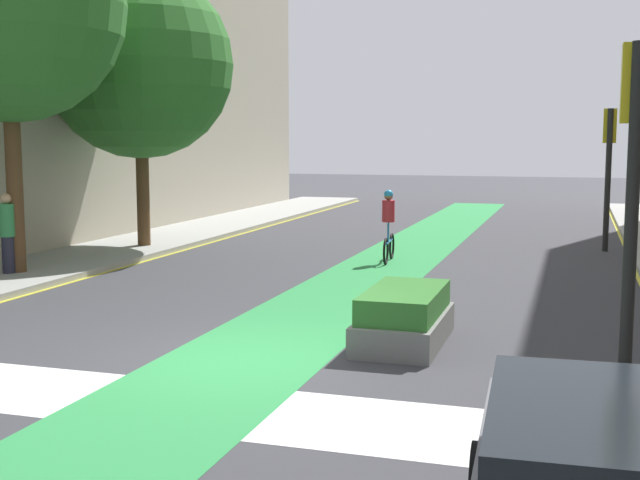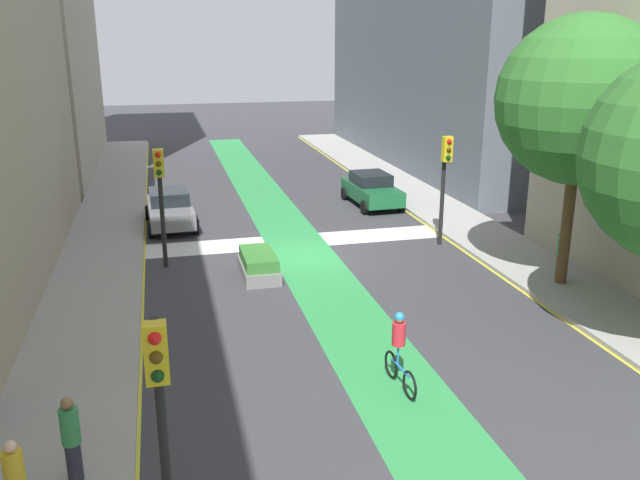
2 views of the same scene
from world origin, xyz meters
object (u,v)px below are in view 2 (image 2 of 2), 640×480
cyclist_in_lane (399,349)px  street_tree_near (581,101)px  car_grey_right_near (170,208)px  traffic_signal_near_right (160,186)px  traffic_signal_near_left (445,170)px  pedestrian_sidewalk_right_b (71,439)px  median_planter (259,265)px  pedestrian_sidewalk_left_a (562,253)px  car_green_left_near (372,189)px  traffic_signal_far_right (159,393)px

cyclist_in_lane → street_tree_near: bearing=-146.8°
car_grey_right_near → street_tree_near: street_tree_near is taller
traffic_signal_near_right → cyclist_in_lane: size_ratio=2.30×
traffic_signal_near_left → car_grey_right_near: traffic_signal_near_left is taller
cyclist_in_lane → traffic_signal_near_right: bearing=-62.3°
traffic_signal_near_right → pedestrian_sidewalk_right_b: traffic_signal_near_right is taller
median_planter → pedestrian_sidewalk_left_a: bearing=162.1°
traffic_signal_near_left → car_green_left_near: size_ratio=1.01×
traffic_signal_near_right → street_tree_near: size_ratio=0.50×
traffic_signal_far_right → car_green_left_near: 23.21m
traffic_signal_near_right → car_grey_right_near: bearing=-93.4°
traffic_signal_near_right → car_grey_right_near: size_ratio=1.00×
traffic_signal_near_right → cyclist_in_lane: (-5.17, 9.84, -2.02)m
cyclist_in_lane → car_grey_right_near: bearing=-72.4°
car_green_left_near → pedestrian_sidewalk_right_b: 22.27m
cyclist_in_lane → median_planter: size_ratio=0.77×
median_planter → traffic_signal_near_right: bearing=-27.9°
traffic_signal_near_right → pedestrian_sidewalk_right_b: size_ratio=2.51×
car_grey_right_near → car_green_left_near: 9.74m
traffic_signal_near_right → car_grey_right_near: (-0.32, -5.45, -2.19)m
cyclist_in_lane → street_tree_near: size_ratio=0.22×
car_grey_right_near → street_tree_near: (-12.30, 10.42, 5.23)m
car_green_left_near → median_planter: bearing=51.6°
car_grey_right_near → pedestrian_sidewalk_right_b: 17.51m
traffic_signal_near_left → car_grey_right_near: 11.80m
street_tree_near → median_planter: (9.52, -3.32, -5.63)m
traffic_signal_near_left → median_planter: (7.53, 1.81, -2.62)m
cyclist_in_lane → pedestrian_sidewalk_left_a: size_ratio=1.04×
traffic_signal_near_right → street_tree_near: bearing=158.5°
traffic_signal_far_right → car_grey_right_near: bearing=-91.5°
street_tree_near → median_planter: bearing=-19.2°
traffic_signal_near_right → traffic_signal_near_left: 10.63m
traffic_signal_far_right → car_green_left_near: (-10.13, -20.79, -1.99)m
cyclist_in_lane → median_planter: 8.47m
traffic_signal_near_right → car_grey_right_near: 5.89m
car_grey_right_near → cyclist_in_lane: size_ratio=2.31×
traffic_signal_near_left → street_tree_near: size_ratio=0.51×
car_green_left_near → pedestrian_sidewalk_left_a: (-2.76, 11.72, 0.27)m
traffic_signal_near_right → pedestrian_sidewalk_left_a: traffic_signal_near_right is taller
pedestrian_sidewalk_left_a → median_planter: pedestrian_sidewalk_left_a is taller
traffic_signal_far_right → pedestrian_sidewalk_left_a: size_ratio=2.21×
street_tree_near → car_grey_right_near: bearing=-40.3°
traffic_signal_near_left → traffic_signal_far_right: size_ratio=1.09×
traffic_signal_near_left → car_grey_right_near: (10.31, -5.29, -2.22)m
traffic_signal_near_right → traffic_signal_far_right: bearing=89.2°
traffic_signal_near_left → pedestrian_sidewalk_right_b: 17.47m
pedestrian_sidewalk_left_a → street_tree_near: bearing=69.4°
car_green_left_near → cyclist_in_lane: (4.77, 16.82, 0.17)m
median_planter → pedestrian_sidewalk_right_b: bearing=64.4°
traffic_signal_near_right → traffic_signal_far_right: 13.81m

